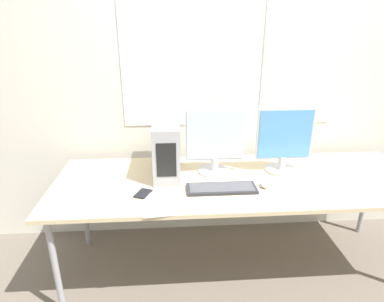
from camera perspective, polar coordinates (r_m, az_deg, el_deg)
wall_back at (r=2.65m, az=6.65°, el=12.39°), size 8.00×0.07×2.70m
desk at (r=2.31m, az=8.48°, el=-5.81°), size 2.59×0.88×0.75m
pc_tower at (r=2.31m, az=-4.55°, el=0.70°), size 0.18×0.49×0.39m
monitor_main at (r=2.29m, az=4.09°, el=1.72°), size 0.42×0.24×0.48m
monitor_right_near at (r=2.40m, az=16.04°, el=1.75°), size 0.41×0.24×0.47m
keyboard at (r=2.12m, az=5.28°, el=-6.62°), size 0.46×0.16×0.02m
mouse at (r=2.20m, az=12.69°, el=-5.87°), size 0.05×0.09×0.03m
cell_phone at (r=2.09m, az=-8.70°, el=-7.49°), size 0.12×0.14×0.01m
paper_sheet_left at (r=1.98m, az=-5.61°, el=-9.23°), size 0.24×0.31×0.00m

